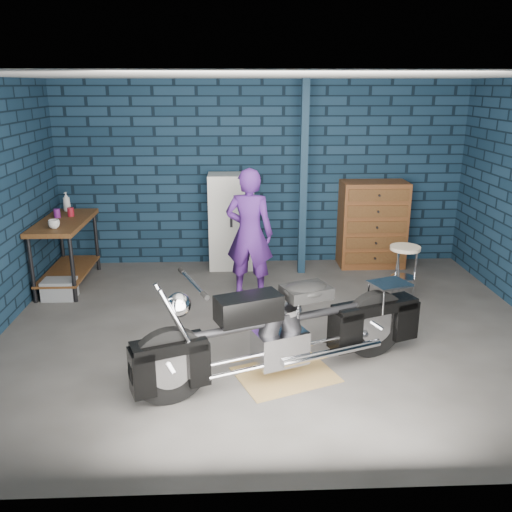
{
  "coord_description": "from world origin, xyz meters",
  "views": [
    {
      "loc": [
        -0.43,
        -5.49,
        2.62
      ],
      "look_at": [
        -0.18,
        0.3,
        0.78
      ],
      "focal_mm": 38.0,
      "sensor_mm": 36.0,
      "label": 1
    }
  ],
  "objects": [
    {
      "name": "mug_purple",
      "position": [
        -2.8,
        1.72,
        0.97
      ],
      "size": [
        0.09,
        0.09,
        0.12
      ],
      "primitive_type": "cylinder",
      "rotation": [
        0.0,
        0.0,
        -0.1
      ],
      "color": "#621B6F",
      "rests_on": "workbench"
    },
    {
      "name": "shop_stool",
      "position": [
        1.72,
        0.9,
        0.34
      ],
      "size": [
        0.44,
        0.44,
        0.69
      ],
      "primitive_type": null,
      "rotation": [
        0.0,
        0.0,
        -0.18
      ],
      "color": "beige",
      "rests_on": "ground"
    },
    {
      "name": "mug_red",
      "position": [
        -2.64,
        1.79,
        0.97
      ],
      "size": [
        0.11,
        0.11,
        0.12
      ],
      "primitive_type": "cylinder",
      "rotation": [
        0.0,
        0.0,
        -0.39
      ],
      "color": "maroon",
      "rests_on": "workbench"
    },
    {
      "name": "room_walls",
      "position": [
        0.0,
        0.55,
        1.9
      ],
      "size": [
        6.02,
        5.01,
        2.71
      ],
      "color": "#102335",
      "rests_on": "ground"
    },
    {
      "name": "tool_chest",
      "position": [
        1.64,
        2.23,
        0.64
      ],
      "size": [
        0.95,
        0.53,
        1.27
      ],
      "primitive_type": "cube",
      "color": "brown",
      "rests_on": "ground"
    },
    {
      "name": "support_post",
      "position": [
        0.55,
        1.95,
        1.35
      ],
      "size": [
        0.1,
        0.1,
        2.7
      ],
      "primitive_type": "cube",
      "color": "#112638",
      "rests_on": "ground"
    },
    {
      "name": "bottle",
      "position": [
        -2.78,
        2.11,
        1.05
      ],
      "size": [
        0.12,
        0.12,
        0.27
      ],
      "primitive_type": "imported",
      "rotation": [
        0.0,
        0.0,
        -0.19
      ],
      "color": "gray",
      "rests_on": "workbench"
    },
    {
      "name": "workbench",
      "position": [
        -2.68,
        1.57,
        0.46
      ],
      "size": [
        0.6,
        1.4,
        0.91
      ],
      "primitive_type": "cube",
      "color": "brown",
      "rests_on": "ground"
    },
    {
      "name": "storage_bin",
      "position": [
        -2.66,
        1.07,
        0.13
      ],
      "size": [
        0.4,
        0.29,
        0.25
      ],
      "primitive_type": "cube",
      "color": "gray",
      "rests_on": "ground"
    },
    {
      "name": "motorcycle",
      "position": [
        0.04,
        -0.97,
        0.54
      ],
      "size": [
        2.53,
        1.52,
        1.08
      ],
      "primitive_type": null,
      "rotation": [
        0.0,
        0.0,
        0.37
      ],
      "color": "black",
      "rests_on": "ground"
    },
    {
      "name": "locker",
      "position": [
        -0.46,
        2.23,
        0.7
      ],
      "size": [
        0.65,
        0.47,
        1.4
      ],
      "primitive_type": "cube",
      "color": "silver",
      "rests_on": "ground"
    },
    {
      "name": "drip_mat",
      "position": [
        0.04,
        -0.97,
        0.0
      ],
      "size": [
        1.07,
        0.94,
        0.01
      ],
      "primitive_type": "cube",
      "rotation": [
        0.0,
        0.0,
        0.37
      ],
      "color": "olive",
      "rests_on": "ground"
    },
    {
      "name": "person",
      "position": [
        -0.23,
        1.09,
        0.83
      ],
      "size": [
        0.68,
        0.52,
        1.66
      ],
      "primitive_type": "imported",
      "rotation": [
        0.0,
        0.0,
        2.91
      ],
      "color": "#4E217C",
      "rests_on": "ground"
    },
    {
      "name": "cup_a",
      "position": [
        -2.66,
        1.14,
        0.96
      ],
      "size": [
        0.18,
        0.18,
        0.11
      ],
      "primitive_type": "imported",
      "rotation": [
        0.0,
        0.0,
        -0.34
      ],
      "color": "beige",
      "rests_on": "workbench"
    },
    {
      "name": "ground",
      "position": [
        0.0,
        0.0,
        0.0
      ],
      "size": [
        6.0,
        6.0,
        0.0
      ],
      "primitive_type": "plane",
      "color": "#524F4D",
      "rests_on": "ground"
    }
  ]
}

